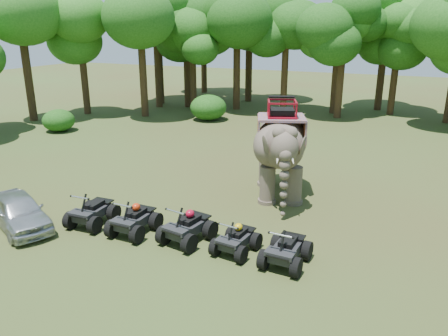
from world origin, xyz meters
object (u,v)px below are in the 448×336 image
(atv_0, at_px, (92,208))
(parked_car, at_px, (19,211))
(elephant, at_px, (280,148))
(atv_1, at_px, (134,216))
(atv_2, at_px, (187,223))
(atv_3, at_px, (236,236))
(atv_4, at_px, (286,245))

(atv_0, bearing_deg, parked_car, -152.65)
(elephant, bearing_deg, atv_1, -142.24)
(atv_2, bearing_deg, parked_car, -156.11)
(atv_1, height_order, atv_2, atv_2)
(atv_3, bearing_deg, atv_4, 4.41)
(atv_2, distance_m, atv_3, 1.77)
(atv_1, distance_m, atv_4, 5.39)
(elephant, bearing_deg, atv_0, -153.57)
(elephant, distance_m, atv_3, 5.60)
(atv_0, distance_m, atv_3, 5.55)
(atv_4, bearing_deg, parked_car, -168.74)
(atv_2, bearing_deg, atv_3, 9.08)
(elephant, relative_size, atv_4, 2.88)
(atv_1, bearing_deg, atv_0, -178.27)
(atv_0, distance_m, atv_2, 3.78)
(atv_0, bearing_deg, atv_1, -1.57)
(elephant, bearing_deg, atv_4, -91.14)
(atv_1, xyz_separation_m, atv_4, (5.39, 0.12, -0.02))
(parked_car, distance_m, atv_2, 6.15)
(elephant, height_order, atv_3, elephant)
(elephant, xyz_separation_m, parked_car, (-7.50, -6.86, -1.43))
(elephant, height_order, atv_0, elephant)
(elephant, height_order, atv_2, elephant)
(atv_4, bearing_deg, elephant, 111.93)
(parked_car, bearing_deg, atv_0, -34.27)
(parked_car, bearing_deg, atv_3, -53.19)
(parked_car, distance_m, atv_3, 7.88)
(parked_car, distance_m, atv_0, 2.53)
(parked_car, relative_size, atv_2, 2.03)
(elephant, distance_m, atv_2, 5.76)
(atv_0, distance_m, atv_4, 7.19)
(parked_car, height_order, atv_0, atv_0)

